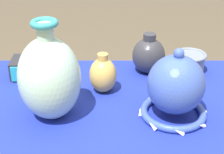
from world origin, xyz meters
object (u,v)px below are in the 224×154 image
at_px(mosaic_tile_box, 29,68).
at_px(cup_wide_slate, 189,62).
at_px(vase_tall_bulbous, 48,78).
at_px(vase_dome_bell, 174,89).
at_px(jar_round_charcoal, 148,55).
at_px(jar_round_ochre, 103,75).

height_order(mosaic_tile_box, cup_wide_slate, cup_wide_slate).
distance_m(vase_tall_bulbous, vase_dome_bell, 0.37).
distance_m(vase_dome_bell, mosaic_tile_box, 0.55).
bearing_deg(vase_dome_bell, mosaic_tile_box, 151.97).
bearing_deg(vase_dome_bell, vase_tall_bulbous, 179.97).
distance_m(vase_tall_bulbous, cup_wide_slate, 0.56).
bearing_deg(vase_tall_bulbous, jar_round_charcoal, 42.85).
height_order(jar_round_charcoal, jar_round_ochre, jar_round_charcoal).
xyz_separation_m(jar_round_ochre, cup_wide_slate, (0.32, 0.15, -0.02)).
bearing_deg(vase_tall_bulbous, jar_round_ochre, 43.81).
xyz_separation_m(mosaic_tile_box, jar_round_charcoal, (0.44, 0.03, 0.03)).
bearing_deg(mosaic_tile_box, cup_wide_slate, 1.08).
bearing_deg(jar_round_charcoal, mosaic_tile_box, -175.70).
height_order(vase_dome_bell, jar_round_charcoal, vase_dome_bell).
distance_m(jar_round_ochre, cup_wide_slate, 0.35).
height_order(vase_tall_bulbous, cup_wide_slate, vase_tall_bulbous).
distance_m(jar_round_charcoal, jar_round_ochre, 0.22).
bearing_deg(mosaic_tile_box, jar_round_charcoal, 1.99).
xyz_separation_m(vase_tall_bulbous, vase_dome_bell, (0.36, -0.00, -0.04)).
relative_size(vase_tall_bulbous, jar_round_ochre, 2.18).
relative_size(vase_dome_bell, cup_wide_slate, 1.83).
xyz_separation_m(vase_dome_bell, cup_wide_slate, (0.11, 0.29, -0.05)).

